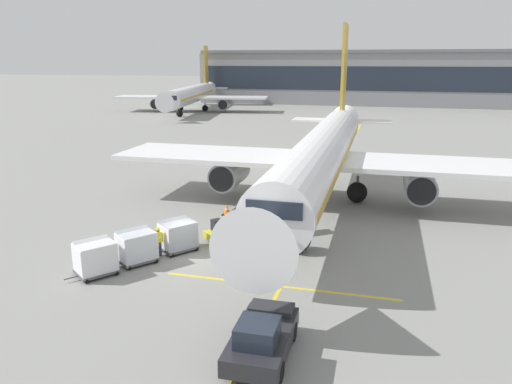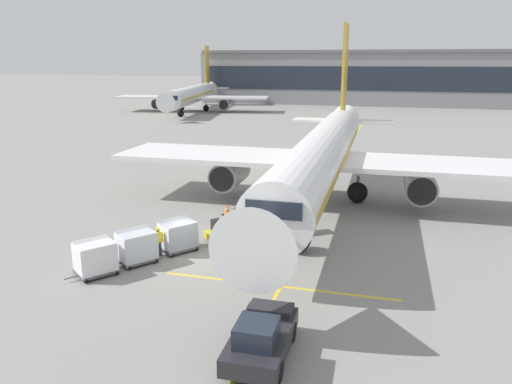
% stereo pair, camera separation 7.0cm
% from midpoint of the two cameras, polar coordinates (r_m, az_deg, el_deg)
% --- Properties ---
extents(ground_plane, '(600.00, 600.00, 0.00)m').
position_cam_midpoint_polar(ground_plane, '(29.06, -7.72, -7.34)').
color(ground_plane, gray).
extents(parked_airplane, '(32.86, 42.61, 14.62)m').
position_cam_midpoint_polar(parked_airplane, '(38.70, 7.57, 4.29)').
color(parked_airplane, white).
rests_on(parked_airplane, ground).
extents(belt_loader, '(4.19, 4.71, 3.48)m').
position_cam_midpoint_polar(belt_loader, '(31.16, -2.42, -3.82)').
color(belt_loader, gold).
rests_on(belt_loader, ground).
extents(baggage_cart_lead, '(2.48, 2.66, 1.91)m').
position_cam_midpoint_polar(baggage_cart_lead, '(29.66, -9.10, -4.86)').
color(baggage_cart_lead, '#515156').
rests_on(baggage_cart_lead, ground).
extents(baggage_cart_second, '(2.48, 2.66, 1.91)m').
position_cam_midpoint_polar(baggage_cart_second, '(28.40, -13.71, -6.02)').
color(baggage_cart_second, '#515156').
rests_on(baggage_cart_second, ground).
extents(baggage_cart_third, '(2.48, 2.66, 1.91)m').
position_cam_midpoint_polar(baggage_cart_third, '(27.44, -18.12, -7.11)').
color(baggage_cart_third, '#515156').
rests_on(baggage_cart_third, ground).
extents(pushback_tug, '(2.18, 4.43, 1.83)m').
position_cam_midpoint_polar(pushback_tug, '(19.49, 0.56, -16.41)').
color(pushback_tug, '#232328').
rests_on(pushback_tug, ground).
extents(ground_crew_by_loader, '(0.44, 0.44, 1.74)m').
position_cam_midpoint_polar(ground_crew_by_loader, '(29.02, -11.24, -5.41)').
color(ground_crew_by_loader, '#333847').
rests_on(ground_crew_by_loader, ground).
extents(ground_crew_by_carts, '(0.29, 0.57, 1.74)m').
position_cam_midpoint_polar(ground_crew_by_carts, '(30.04, -3.14, -4.43)').
color(ground_crew_by_carts, '#333847').
rests_on(ground_crew_by_carts, ground).
extents(safety_cone_engine_keepout, '(0.67, 0.67, 0.76)m').
position_cam_midpoint_polar(safety_cone_engine_keepout, '(36.22, -3.42, -2.06)').
color(safety_cone_engine_keepout, black).
rests_on(safety_cone_engine_keepout, ground).
extents(apron_guidance_line_lead_in, '(0.20, 110.00, 0.01)m').
position_cam_midpoint_polar(apron_guidance_line_lead_in, '(38.85, 7.41, -1.53)').
color(apron_guidance_line_lead_in, yellow).
rests_on(apron_guidance_line_lead_in, ground).
extents(apron_guidance_line_stop_bar, '(12.00, 0.20, 0.01)m').
position_cam_midpoint_polar(apron_guidance_line_stop_bar, '(25.25, 2.51, -10.78)').
color(apron_guidance_line_stop_bar, yellow).
rests_on(apron_guidance_line_stop_bar, ground).
extents(terminal_building, '(90.74, 15.07, 13.24)m').
position_cam_midpoint_polar(terminal_building, '(130.61, 14.16, 12.64)').
color(terminal_building, gray).
rests_on(terminal_building, ground).
extents(distant_airplane, '(33.43, 42.53, 14.25)m').
position_cam_midpoint_polar(distant_airplane, '(110.08, -7.48, 11.01)').
color(distant_airplane, white).
rests_on(distant_airplane, ground).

